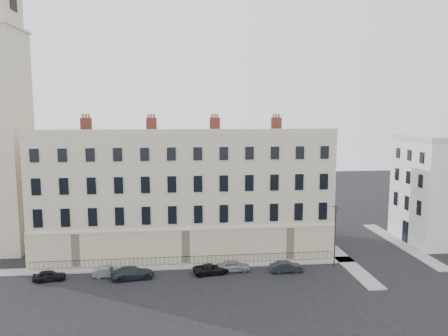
% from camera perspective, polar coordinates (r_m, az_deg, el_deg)
% --- Properties ---
extents(ground, '(160.00, 160.00, 0.00)m').
position_cam_1_polar(ground, '(47.80, 2.62, -14.49)').
color(ground, black).
rests_on(ground, ground).
extents(terrace, '(36.22, 12.22, 17.00)m').
position_cam_1_polar(terrace, '(56.70, -5.19, -3.08)').
color(terrace, beige).
rests_on(terrace, ground).
extents(adjacent_building, '(10.00, 10.00, 14.00)m').
position_cam_1_polar(adjacent_building, '(66.39, 26.65, -2.74)').
color(adjacent_building, silver).
rests_on(adjacent_building, ground).
extents(pavement_terrace, '(48.00, 2.00, 0.12)m').
position_cam_1_polar(pavement_terrace, '(52.03, -9.49, -12.65)').
color(pavement_terrace, gray).
rests_on(pavement_terrace, ground).
extents(pavement_east_return, '(2.00, 24.00, 0.12)m').
position_cam_1_polar(pavement_east_return, '(58.27, 14.32, -10.55)').
color(pavement_east_return, gray).
rests_on(pavement_east_return, ground).
extents(pavement_adjacent, '(2.00, 20.00, 0.12)m').
position_cam_1_polar(pavement_adjacent, '(64.07, 22.19, -9.22)').
color(pavement_adjacent, gray).
rests_on(pavement_adjacent, ground).
extents(railings, '(35.00, 0.04, 0.96)m').
position_cam_1_polar(railings, '(52.15, -4.99, -11.95)').
color(railings, black).
rests_on(railings, ground).
extents(car_a, '(3.49, 1.83, 1.13)m').
position_cam_1_polar(car_a, '(51.03, -21.86, -12.91)').
color(car_a, black).
rests_on(car_a, ground).
extents(car_b, '(3.49, 1.29, 1.14)m').
position_cam_1_polar(car_b, '(50.10, -14.74, -12.98)').
color(car_b, slate).
rests_on(car_b, ground).
extents(car_c, '(4.84, 2.62, 1.33)m').
position_cam_1_polar(car_c, '(48.98, -11.86, -13.26)').
color(car_c, '#1F242A').
rests_on(car_c, ground).
extents(car_d, '(4.18, 2.45, 1.09)m').
position_cam_1_polar(car_d, '(49.42, -1.73, -13.05)').
color(car_d, black).
rests_on(car_d, ground).
extents(car_e, '(3.76, 1.59, 1.27)m').
position_cam_1_polar(car_e, '(50.07, 1.26, -12.66)').
color(car_e, gray).
rests_on(car_e, ground).
extents(car_f, '(3.66, 1.38, 1.19)m').
position_cam_1_polar(car_f, '(50.37, 8.15, -12.66)').
color(car_f, black).
rests_on(car_f, ground).
extents(streetlamp, '(0.68, 1.50, 7.24)m').
position_cam_1_polar(streetlamp, '(51.90, 14.31, -8.25)').
color(streetlamp, '#2E2E33').
rests_on(streetlamp, ground).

